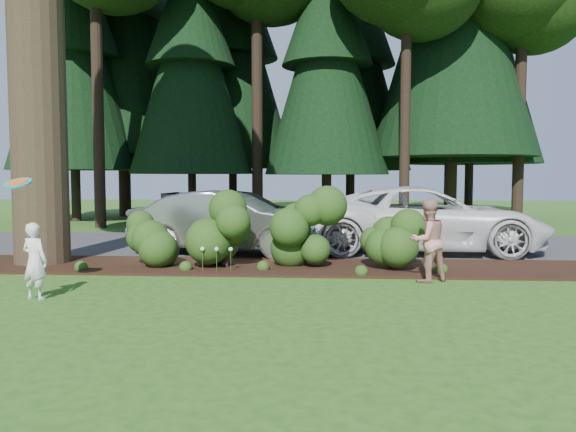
% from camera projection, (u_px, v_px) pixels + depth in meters
% --- Properties ---
extents(ground, '(80.00, 80.00, 0.00)m').
position_uv_depth(ground, '(207.00, 298.00, 9.39)').
color(ground, '#285017').
rests_on(ground, ground).
extents(mulch_bed, '(16.00, 2.50, 0.05)m').
position_uv_depth(mulch_bed, '(237.00, 266.00, 12.62)').
color(mulch_bed, black).
rests_on(mulch_bed, ground).
extents(driveway, '(22.00, 6.00, 0.03)m').
position_uv_depth(driveway, '(260.00, 244.00, 16.85)').
color(driveway, '#38383A').
rests_on(driveway, ground).
extents(shrub_row, '(6.53, 1.60, 1.61)m').
position_uv_depth(shrub_row, '(271.00, 232.00, 12.40)').
color(shrub_row, '#234615').
rests_on(shrub_row, ground).
extents(lily_cluster, '(0.69, 0.09, 0.57)m').
position_uv_depth(lily_cluster, '(217.00, 250.00, 11.76)').
color(lily_cluster, '#234615').
rests_on(lily_cluster, ground).
extents(tree_wall, '(25.66, 12.15, 17.09)m').
position_uv_depth(tree_wall, '(288.00, 9.00, 25.01)').
color(tree_wall, black).
rests_on(tree_wall, ground).
extents(car_silver_wagon, '(5.13, 2.37, 1.63)m').
position_uv_depth(car_silver_wagon, '(228.00, 223.00, 14.60)').
color(car_silver_wagon, '#ACACB0').
rests_on(car_silver_wagon, driveway).
extents(car_white_suv, '(6.39, 3.10, 1.75)m').
position_uv_depth(car_white_suv, '(426.00, 219.00, 14.91)').
color(car_white_suv, silver).
rests_on(car_white_suv, driveway).
extents(car_dark_suv, '(5.38, 2.46, 1.53)m').
position_uv_depth(car_dark_suv, '(245.00, 214.00, 18.89)').
color(car_dark_suv, black).
rests_on(car_dark_suv, driveway).
extents(child, '(0.54, 0.43, 1.28)m').
position_uv_depth(child, '(35.00, 261.00, 9.28)').
color(child, white).
rests_on(child, ground).
extents(adult, '(0.97, 0.89, 1.61)m').
position_uv_depth(adult, '(427.00, 240.00, 10.85)').
color(adult, '#AE2817').
rests_on(adult, ground).
extents(frisbee, '(0.47, 0.44, 0.21)m').
position_uv_depth(frisbee, '(18.00, 183.00, 9.49)').
color(frisbee, teal).
rests_on(frisbee, ground).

